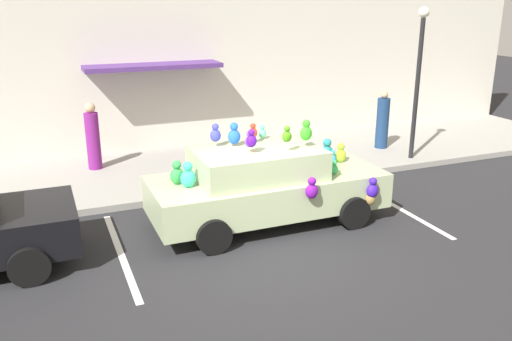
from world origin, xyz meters
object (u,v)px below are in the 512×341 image
at_px(teddy_bear_on_sidewalk, 208,172).
at_px(pedestrian_walking_past, 93,138).
at_px(pedestrian_near_shopfront, 382,122).
at_px(street_lamp_post, 419,68).
at_px(plush_covered_car, 265,184).

xyz_separation_m(teddy_bear_on_sidewalk, pedestrian_walking_past, (-2.28, 2.24, 0.51)).
relative_size(pedestrian_near_shopfront, pedestrian_walking_past, 0.97).
xyz_separation_m(street_lamp_post, pedestrian_walking_past, (-8.01, 2.27, -1.61)).
bearing_deg(pedestrian_near_shopfront, pedestrian_walking_past, 172.15).
height_order(plush_covered_car, pedestrian_walking_past, plush_covered_car).
height_order(teddy_bear_on_sidewalk, pedestrian_near_shopfront, pedestrian_near_shopfront).
distance_m(plush_covered_car, pedestrian_walking_past, 5.26).
xyz_separation_m(plush_covered_car, street_lamp_post, (5.24, 2.20, 1.74)).
height_order(teddy_bear_on_sidewalk, street_lamp_post, street_lamp_post).
xyz_separation_m(plush_covered_car, pedestrian_walking_past, (-2.76, 4.47, 0.13)).
height_order(teddy_bear_on_sidewalk, pedestrian_walking_past, pedestrian_walking_past).
bearing_deg(street_lamp_post, plush_covered_car, -157.27).
bearing_deg(plush_covered_car, pedestrian_near_shopfront, 33.55).
distance_m(plush_covered_car, teddy_bear_on_sidewalk, 2.31).
relative_size(teddy_bear_on_sidewalk, street_lamp_post, 0.16).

